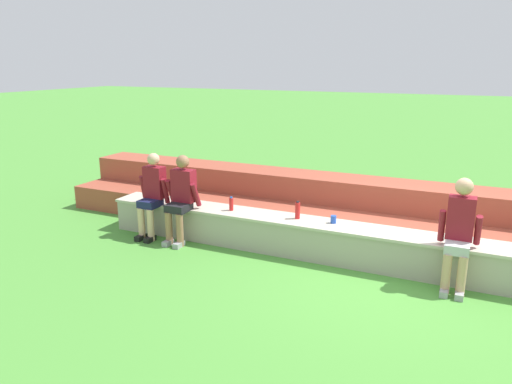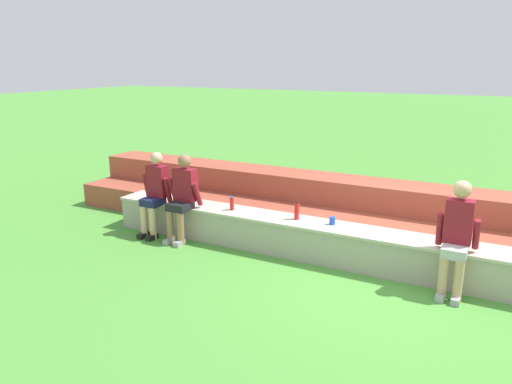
{
  "view_description": "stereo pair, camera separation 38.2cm",
  "coord_description": "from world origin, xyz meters",
  "px_view_note": "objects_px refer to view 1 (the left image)",
  "views": [
    {
      "loc": [
        0.84,
        -6.24,
        2.8
      ],
      "look_at": [
        -2.17,
        0.27,
        0.88
      ],
      "focal_mm": 34.18,
      "sensor_mm": 36.0,
      "label": 1
    },
    {
      "loc": [
        1.18,
        -6.07,
        2.8
      ],
      "look_at": [
        -2.17,
        0.27,
        0.88
      ],
      "focal_mm": 34.18,
      "sensor_mm": 36.0,
      "label": 2
    }
  ],
  "objects_px": {
    "water_bottle_mid_left": "(298,210)",
    "plastic_cup_left_end": "(333,219)",
    "person_far_left": "(152,193)",
    "person_center": "(459,231)",
    "person_left_of_center": "(181,196)",
    "water_bottle_near_left": "(231,204)"
  },
  "relations": [
    {
      "from": "person_far_left",
      "to": "plastic_cup_left_end",
      "type": "xyz_separation_m",
      "value": [
        2.94,
        0.35,
        -0.14
      ]
    },
    {
      "from": "person_center",
      "to": "water_bottle_near_left",
      "type": "height_order",
      "value": "person_center"
    },
    {
      "from": "person_far_left",
      "to": "water_bottle_near_left",
      "type": "bearing_deg",
      "value": 12.38
    },
    {
      "from": "person_center",
      "to": "water_bottle_mid_left",
      "type": "bearing_deg",
      "value": 172.1
    },
    {
      "from": "water_bottle_mid_left",
      "to": "person_center",
      "type": "bearing_deg",
      "value": -7.9
    },
    {
      "from": "water_bottle_mid_left",
      "to": "plastic_cup_left_end",
      "type": "height_order",
      "value": "water_bottle_mid_left"
    },
    {
      "from": "person_left_of_center",
      "to": "water_bottle_mid_left",
      "type": "relative_size",
      "value": 5.17
    },
    {
      "from": "water_bottle_mid_left",
      "to": "water_bottle_near_left",
      "type": "relative_size",
      "value": 1.21
    },
    {
      "from": "person_center",
      "to": "water_bottle_near_left",
      "type": "distance_m",
      "value": 3.34
    },
    {
      "from": "water_bottle_mid_left",
      "to": "plastic_cup_left_end",
      "type": "relative_size",
      "value": 2.4
    },
    {
      "from": "water_bottle_mid_left",
      "to": "water_bottle_near_left",
      "type": "xyz_separation_m",
      "value": [
        -1.09,
        -0.05,
        -0.02
      ]
    },
    {
      "from": "person_left_of_center",
      "to": "water_bottle_near_left",
      "type": "relative_size",
      "value": 6.27
    },
    {
      "from": "water_bottle_mid_left",
      "to": "plastic_cup_left_end",
      "type": "xyz_separation_m",
      "value": [
        0.55,
        0.02,
        -0.07
      ]
    },
    {
      "from": "person_center",
      "to": "water_bottle_mid_left",
      "type": "xyz_separation_m",
      "value": [
        -2.24,
        0.31,
        -0.1
      ]
    },
    {
      "from": "person_left_of_center",
      "to": "water_bottle_near_left",
      "type": "xyz_separation_m",
      "value": [
        0.75,
        0.28,
        -0.11
      ]
    },
    {
      "from": "person_left_of_center",
      "to": "person_center",
      "type": "bearing_deg",
      "value": 0.19
    },
    {
      "from": "person_center",
      "to": "water_bottle_near_left",
      "type": "bearing_deg",
      "value": 175.45
    },
    {
      "from": "water_bottle_near_left",
      "to": "water_bottle_mid_left",
      "type": "bearing_deg",
      "value": 2.39
    },
    {
      "from": "person_center",
      "to": "water_bottle_mid_left",
      "type": "relative_size",
      "value": 5.3
    },
    {
      "from": "person_far_left",
      "to": "person_center",
      "type": "height_order",
      "value": "person_center"
    },
    {
      "from": "person_far_left",
      "to": "plastic_cup_left_end",
      "type": "bearing_deg",
      "value": 6.81
    },
    {
      "from": "person_far_left",
      "to": "person_center",
      "type": "relative_size",
      "value": 0.97
    }
  ]
}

